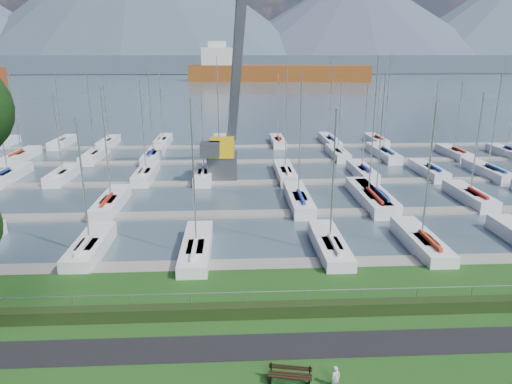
{
  "coord_description": "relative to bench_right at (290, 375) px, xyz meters",
  "views": [
    {
      "loc": [
        -1.67,
        -21.2,
        13.12
      ],
      "look_at": [
        0.0,
        12.0,
        3.0
      ],
      "focal_mm": 32.0,
      "sensor_mm": 36.0,
      "label": 1
    }
  ],
  "objects": [
    {
      "name": "bench_right",
      "position": [
        0.0,
        0.0,
        0.0
      ],
      "size": [
        1.85,
        0.76,
        0.85
      ],
      "rotation": [
        0.0,
        0.0,
        -0.19
      ],
      "color": "black",
      "rests_on": "grass"
    },
    {
      "name": "person",
      "position": [
        1.84,
        -0.28,
        0.14
      ],
      "size": [
        0.48,
        0.4,
        1.11
      ],
      "primitive_type": "imported",
      "rotation": [
        0.0,
        0.0,
        0.4
      ],
      "color": "#B7B7BE",
      "rests_on": "grass"
    },
    {
      "name": "crane",
      "position": [
        -2.98,
        34.77,
        4.91
      ],
      "size": [
        5.36,
        13.24,
        22.35
      ],
      "rotation": [
        0.0,
        0.0,
        -0.02
      ],
      "color": "#515257",
      "rests_on": "water"
    },
    {
      "name": "fence",
      "position": [
        -0.52,
        5.53,
        0.78
      ],
      "size": [
        80.0,
        0.04,
        0.04
      ],
      "primitive_type": "cylinder",
      "rotation": [
        0.0,
        1.57,
        0.0
      ],
      "color": "#989AA1",
      "rests_on": "grass"
    },
    {
      "name": "water",
      "position": [
        -0.52,
        265.53,
        -0.82
      ],
      "size": [
        800.0,
        540.0,
        0.2
      ],
      "primitive_type": "cube",
      "color": "#435562"
    },
    {
      "name": "sailboat_fleet",
      "position": [
        -1.98,
        34.0,
        5.01
      ],
      "size": [
        74.12,
        49.65,
        13.76
      ],
      "color": "navy",
      "rests_on": "water"
    },
    {
      "name": "hedge",
      "position": [
        -0.52,
        5.13,
        -0.07
      ],
      "size": [
        80.0,
        0.7,
        0.7
      ],
      "primitive_type": "cube",
      "color": "black",
      "rests_on": "grass"
    },
    {
      "name": "path",
      "position": [
        -0.52,
        2.53,
        -0.41
      ],
      "size": [
        160.0,
        2.0,
        0.04
      ],
      "primitive_type": "cube",
      "color": "black",
      "rests_on": "grass"
    },
    {
      "name": "cargo_ship_mid",
      "position": [
        17.07,
        221.6,
        3.22
      ],
      "size": [
        91.0,
        29.45,
        21.5
      ],
      "rotation": [
        0.0,
        0.0,
        -0.13
      ],
      "color": "brown",
      "rests_on": "water"
    },
    {
      "name": "mountains",
      "position": [
        6.83,
        410.15,
        46.26
      ],
      "size": [
        1190.0,
        360.0,
        115.0
      ],
      "color": "#455665",
      "rests_on": "water"
    },
    {
      "name": "foothill",
      "position": [
        -0.52,
        335.53,
        5.58
      ],
      "size": [
        900.0,
        80.0,
        12.0
      ],
      "primitive_type": "cube",
      "color": "#41505F",
      "rests_on": "water"
    },
    {
      "name": "docks",
      "position": [
        -0.52,
        31.53,
        -0.64
      ],
      "size": [
        90.0,
        41.6,
        0.25
      ],
      "color": "slate",
      "rests_on": "water"
    }
  ]
}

